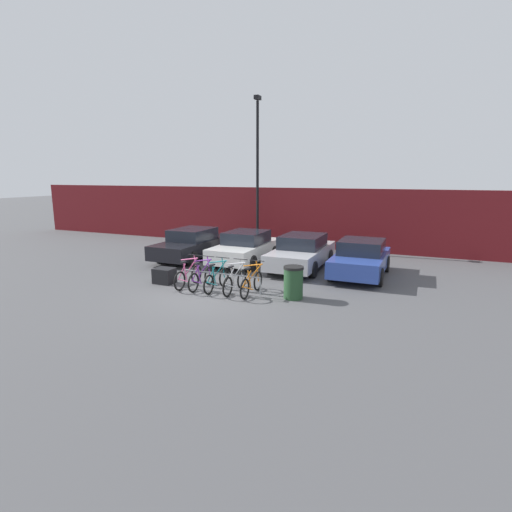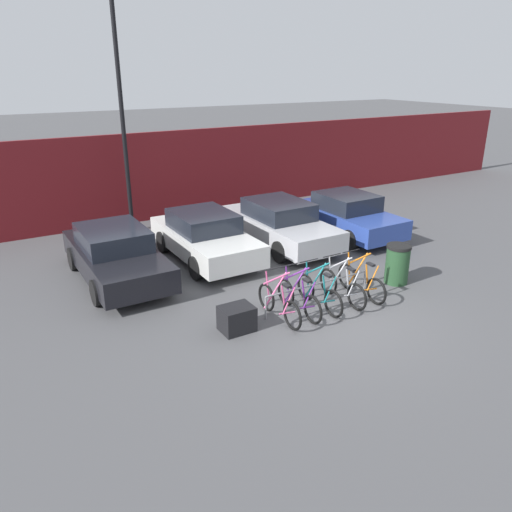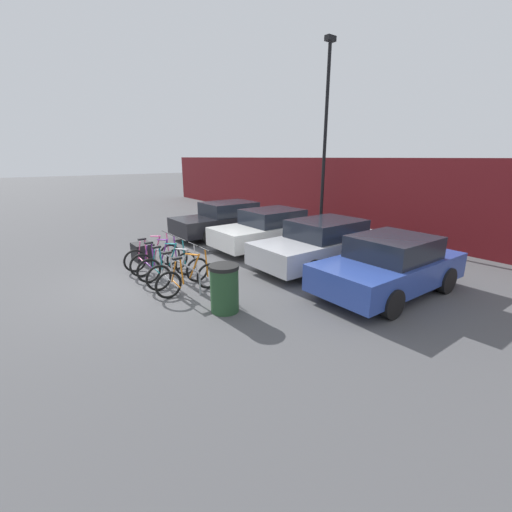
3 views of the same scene
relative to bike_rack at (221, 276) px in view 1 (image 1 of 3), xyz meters
name	(u,v)px [view 1 (image 1 of 3)]	position (x,y,z in m)	size (l,w,h in m)	color
ground_plane	(209,294)	(-0.08, -0.68, -0.47)	(120.00, 120.00, 0.00)	#4C4C4F
hoarding_wall	(298,218)	(-0.08, 8.82, 1.10)	(36.00, 0.16, 3.15)	maroon
bike_rack	(221,276)	(0.00, 0.00, 0.00)	(2.94, 0.04, 0.57)	gray
bicycle_pink	(188,276)	(-1.20, -0.15, -0.10)	(0.68, 1.71, 1.05)	black
bicycle_purple	(202,278)	(-0.66, -0.15, -0.10)	(0.68, 1.71, 1.05)	black
bicycle_teal	(217,279)	(-0.08, -0.15, -0.10)	(0.68, 1.71, 1.05)	black
bicycle_silver	(235,281)	(0.60, -0.15, -0.10)	(0.68, 1.71, 1.05)	black
bicycle_orange	(252,283)	(1.20, -0.15, -0.10)	(0.68, 1.71, 1.05)	black
car_black	(192,244)	(-3.63, 3.96, 0.22)	(1.91, 4.45, 1.40)	black
car_white	(246,247)	(-0.98, 4.12, 0.22)	(1.91, 4.21, 1.40)	silver
car_silver	(302,252)	(1.59, 4.08, 0.22)	(1.91, 4.47, 1.40)	#B7B7BC
car_blue	(361,258)	(4.03, 3.72, 0.22)	(1.91, 3.95, 1.40)	#2D479E
lamp_post	(257,167)	(-2.00, 7.83, 3.74)	(0.24, 0.44, 7.69)	black
trash_bin	(293,282)	(2.56, 0.01, 0.04)	(0.63, 0.63, 1.03)	#234728
cargo_crate	(164,276)	(-2.23, -0.10, -0.20)	(0.70, 0.56, 0.55)	black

